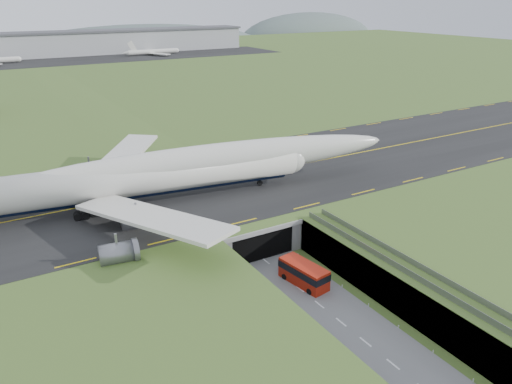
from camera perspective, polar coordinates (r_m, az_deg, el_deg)
ground at (r=81.82m, az=3.79°, el=-10.12°), size 900.00×900.00×0.00m
airfield_deck at (r=80.29m, az=3.84°, el=-8.30°), size 800.00×800.00×6.00m
trench_road at (r=76.72m, az=7.01°, el=-12.53°), size 12.00×75.00×0.20m
taxiway at (r=105.21m, az=-6.27°, el=0.92°), size 800.00×44.00×0.18m
tunnel_portal at (r=92.78m, az=-1.98°, el=-3.71°), size 17.00×22.30×6.00m
guideway at (r=73.83m, az=19.74°, el=-10.45°), size 3.00×53.00×7.05m
jumbo_jet at (r=95.90m, az=-11.02°, el=2.07°), size 98.07×62.02×20.71m
shuttle_tram at (r=80.22m, az=5.48°, el=-9.29°), size 4.51×8.99×3.48m
cargo_terminal at (r=359.90m, az=-25.08°, el=14.96°), size 320.00×67.00×15.60m
distant_hills at (r=500.36m, az=-19.13°, el=14.99°), size 700.00×91.00×60.00m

